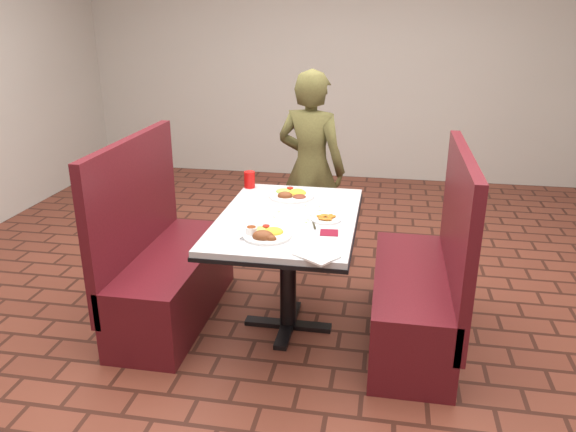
% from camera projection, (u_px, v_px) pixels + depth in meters
% --- Properties ---
extents(room, '(7.00, 7.04, 2.82)m').
position_uv_depth(room, '(288.00, 6.00, 2.91)').
color(room, brown).
rests_on(room, ground).
extents(dining_table, '(0.81, 1.21, 0.75)m').
position_uv_depth(dining_table, '(288.00, 231.00, 3.34)').
color(dining_table, silver).
rests_on(dining_table, ground).
extents(booth_bench_left, '(0.47, 1.20, 1.17)m').
position_uv_depth(booth_bench_left, '(165.00, 270.00, 3.59)').
color(booth_bench_left, maroon).
rests_on(booth_bench_left, ground).
extents(booth_bench_right, '(0.47, 1.20, 1.17)m').
position_uv_depth(booth_bench_right, '(420.00, 291.00, 3.32)').
color(booth_bench_right, maroon).
rests_on(booth_bench_right, ground).
extents(diner_person, '(0.63, 0.50, 1.50)m').
position_uv_depth(diner_person, '(311.00, 169.00, 4.29)').
color(diner_person, brown).
rests_on(diner_person, ground).
extents(near_dinner_plate, '(0.26, 0.26, 0.08)m').
position_uv_depth(near_dinner_plate, '(266.00, 232.00, 2.99)').
color(near_dinner_plate, white).
rests_on(near_dinner_plate, dining_table).
extents(far_dinner_plate, '(0.29, 0.29, 0.07)m').
position_uv_depth(far_dinner_plate, '(292.00, 193.00, 3.64)').
color(far_dinner_plate, white).
rests_on(far_dinner_plate, dining_table).
extents(plantain_plate, '(0.17, 0.17, 0.03)m').
position_uv_depth(plantain_plate, '(326.00, 218.00, 3.24)').
color(plantain_plate, white).
rests_on(plantain_plate, dining_table).
extents(maroon_napkin, '(0.11, 0.11, 0.00)m').
position_uv_depth(maroon_napkin, '(329.00, 233.00, 3.06)').
color(maroon_napkin, maroon).
rests_on(maroon_napkin, dining_table).
extents(spoon_utensil, '(0.04, 0.14, 0.00)m').
position_uv_depth(spoon_utensil, '(314.00, 225.00, 3.16)').
color(spoon_utensil, silver).
rests_on(spoon_utensil, dining_table).
extents(red_tumbler, '(0.07, 0.07, 0.11)m').
position_uv_depth(red_tumbler, '(250.00, 180.00, 3.82)').
color(red_tumbler, red).
rests_on(red_tumbler, dining_table).
extents(paper_napkin, '(0.24, 0.23, 0.01)m').
position_uv_depth(paper_napkin, '(316.00, 256.00, 2.76)').
color(paper_napkin, white).
rests_on(paper_napkin, dining_table).
extents(knife_utensil, '(0.04, 0.18, 0.00)m').
position_uv_depth(knife_utensil, '(265.00, 234.00, 3.01)').
color(knife_utensil, silver).
rests_on(knife_utensil, dining_table).
extents(fork_utensil, '(0.09, 0.14, 0.00)m').
position_uv_depth(fork_utensil, '(250.00, 235.00, 3.01)').
color(fork_utensil, silver).
rests_on(fork_utensil, dining_table).
extents(lettuce_shreds, '(0.28, 0.32, 0.00)m').
position_uv_depth(lettuce_shreds, '(296.00, 213.00, 3.36)').
color(lettuce_shreds, '#8BD053').
rests_on(lettuce_shreds, dining_table).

